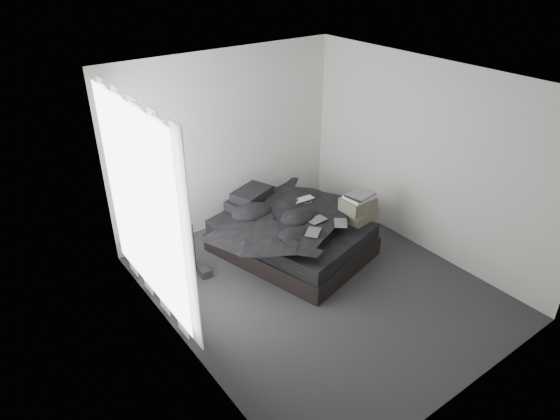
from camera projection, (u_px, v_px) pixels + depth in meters
floor at (317, 286)px, 6.30m from camera, size 3.60×4.20×0.01m
ceiling at (327, 81)px, 5.05m from camera, size 3.60×4.20×0.01m
wall_back at (226, 141)px, 7.16m from camera, size 3.60×0.01×2.60m
wall_front at (484, 286)px, 4.19m from camera, size 3.60×0.01×2.60m
wall_left at (178, 246)px, 4.74m from camera, size 0.01×4.20×2.60m
wall_right at (425, 158)px, 6.61m from camera, size 0.01×4.20×2.60m
window_left at (141, 205)px, 5.36m from camera, size 0.02×2.00×2.30m
curtain_left at (147, 209)px, 5.42m from camera, size 0.06×2.12×2.48m
bed at (292, 244)px, 6.93m from camera, size 1.92×2.27×0.27m
mattress at (292, 229)px, 6.82m from camera, size 1.85×2.20×0.21m
duvet at (295, 216)px, 6.68m from camera, size 1.81×1.98×0.23m
pillow_lower at (248, 203)px, 7.12m from camera, size 0.67×0.53×0.13m
pillow_upper at (252, 194)px, 7.10m from camera, size 0.65×0.55×0.12m
laptop at (305, 196)px, 6.92m from camera, size 0.33×0.22×0.02m
comic_a at (313, 227)px, 6.20m from camera, size 0.29×0.28×0.01m
comic_b at (317, 215)px, 6.47m from camera, size 0.25×0.17×0.01m
comic_c at (341, 217)px, 6.39m from camera, size 0.28×0.29×0.01m
side_stand at (177, 249)px, 6.39m from camera, size 0.48×0.48×0.72m
papers at (176, 225)px, 6.21m from camera, size 0.34×0.30×0.01m
floor_books at (204, 272)px, 6.47m from camera, size 0.14×0.18×0.12m
box_lower at (355, 237)px, 7.00m from camera, size 0.49×0.40×0.35m
box_mid at (358, 218)px, 6.86m from camera, size 0.48×0.40×0.27m
box_upper at (358, 204)px, 6.74m from camera, size 0.42×0.34×0.18m
art_book_white at (359, 197)px, 6.70m from camera, size 0.37×0.31×0.04m
art_book_snake at (360, 195)px, 6.68m from camera, size 0.39×0.33×0.03m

